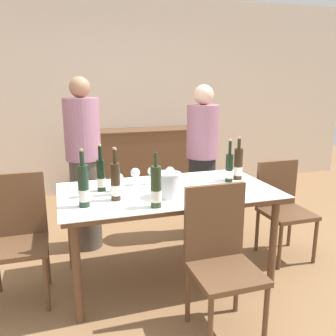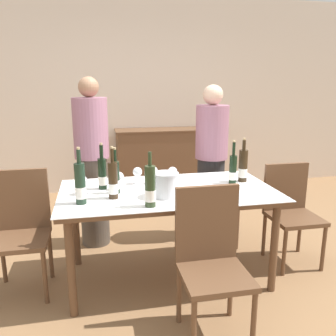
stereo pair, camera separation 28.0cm
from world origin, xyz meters
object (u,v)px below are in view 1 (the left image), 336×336
Objects in this scene: wine_glass_4 at (170,172)px; chair_left_end at (18,230)px; wine_bottle_0 at (238,165)px; chair_near_front at (220,251)px; wine_bottle_3 at (156,188)px; wine_glass_3 at (118,179)px; person_guest_left at (202,162)px; wine_bottle_5 at (101,175)px; wine_glass_2 at (135,173)px; wine_bottle_1 at (229,168)px; ice_bucket at (168,184)px; sideboard_cabinet at (148,161)px; person_host at (84,166)px; wine_bottle_2 at (115,183)px; wine_bottle_6 at (116,179)px; wine_bottle_4 at (84,187)px; wine_glass_1 at (82,184)px; chair_right_end at (282,203)px; dining_table at (168,199)px; wine_glass_0 at (152,172)px.

wine_glass_4 is 0.15× the size of chair_left_end.
wine_bottle_0 is 0.39× the size of chair_near_front.
wine_bottle_3 reaches higher than chair_near_front.
person_guest_left is at bearing 33.22° from wine_glass_3.
wine_bottle_3 is at bearing -25.09° from chair_left_end.
wine_glass_3 is at bearing -20.12° from wine_bottle_5.
wine_glass_3 is (-0.16, -0.13, 0.00)m from wine_glass_2.
wine_glass_3 is at bearing 179.07° from wine_bottle_1.
chair_left_end is at bearing -176.09° from wine_bottle_5.
wine_glass_4 is (0.13, 0.35, -0.00)m from ice_bucket.
chair_left_end is (-0.77, 0.00, -0.33)m from wine_glass_3.
wine_bottle_3 is (-0.77, -0.43, 0.02)m from wine_bottle_1.
chair_near_front is (0.33, -0.34, -0.36)m from wine_bottle_3.
ice_bucket is 0.51× the size of wine_bottle_3.
chair_left_end is (-0.93, -0.13, -0.33)m from wine_glass_2.
person_host is (-1.03, -1.58, 0.36)m from sideboard_cabinet.
wine_bottle_5 is (-0.07, 0.26, -0.01)m from wine_bottle_2.
person_host reaches higher than wine_bottle_6.
wine_bottle_0 is at bearing 55.74° from chair_near_front.
wine_bottle_1 is 0.99m from wine_bottle_6.
wine_bottle_4 is 2.73× the size of wine_glass_1.
wine_bottle_2 is at bearing 17.23° from wine_bottle_4.
wine_bottle_2 reaches higher than chair_left_end.
wine_bottle_0 is 1.05× the size of wine_bottle_6.
ice_bucket is at bearing -33.52° from wine_bottle_5.
ice_bucket is 1.40× the size of wine_glass_4.
wine_glass_4 is (-0.37, -2.18, 0.39)m from sideboard_cabinet.
person_guest_left is (0.47, 1.42, 0.25)m from chair_near_front.
sideboard_cabinet is 1.61× the size of chair_right_end.
person_guest_left reaches higher than dining_table.
person_host is at bearing 51.37° from chair_left_end.
sideboard_cabinet is 2.34m from wine_bottle_1.
chair_left_end is 0.60× the size of person_guest_left.
wine_glass_4 is (-0.61, 0.07, -0.03)m from wine_bottle_0.
wine_bottle_1 is at bearing -178.62° from chair_right_end.
dining_table is 8.62× the size of ice_bucket.
wine_bottle_0 is at bearing -6.70° from wine_glass_0.
wine_bottle_1 reaches higher than sideboard_cabinet.
wine_glass_4 is at bearing 69.70° from ice_bucket.
wine_bottle_0 reaches higher than wine_bottle_5.
chair_right_end is at bearing 8.77° from wine_bottle_4.
wine_bottle_1 is 0.22× the size of person_host.
person_guest_left reaches higher than chair_left_end.
sideboard_cabinet is at bearing 93.29° from wine_bottle_1.
ice_bucket reaches higher than sideboard_cabinet.
person_host reaches higher than wine_glass_4.
wine_bottle_6 is at bearing -177.02° from chair_right_end.
person_guest_left reaches higher than wine_glass_0.
wine_bottle_4 is at bearing -167.91° from wine_bottle_1.
wine_glass_4 is at bearing -99.51° from sideboard_cabinet.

